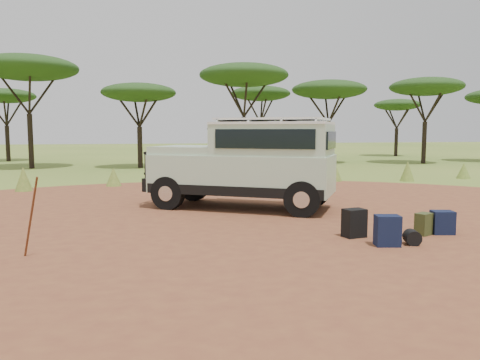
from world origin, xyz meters
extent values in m
plane|color=olive|center=(0.00, 0.00, 0.00)|extent=(140.00, 140.00, 0.00)
cylinder|color=brown|center=(0.00, 0.00, 0.00)|extent=(23.00, 23.00, 0.01)
cone|color=olive|center=(-6.00, 8.30, 0.42)|extent=(0.60, 0.60, 0.85)
cone|color=olive|center=(-3.00, 9.20, 0.35)|extent=(0.60, 0.60, 0.70)
cone|color=olive|center=(0.00, 8.80, 0.45)|extent=(0.60, 0.60, 0.90)
cone|color=olive|center=(3.00, 8.40, 0.40)|extent=(0.60, 0.60, 0.80)
cone|color=olive|center=(6.00, 9.10, 0.38)|extent=(0.60, 0.60, 0.75)
cone|color=olive|center=(9.00, 8.50, 0.42)|extent=(0.60, 0.60, 0.85)
cone|color=olive|center=(12.00, 8.90, 0.35)|extent=(0.60, 0.60, 0.70)
cylinder|color=black|center=(-8.00, 19.00, 1.53)|extent=(0.28, 0.28, 3.06)
ellipsoid|color=#163613|center=(-8.00, 19.00, 5.58)|extent=(5.50, 5.50, 1.38)
cylinder|color=black|center=(-2.00, 18.20, 1.17)|extent=(0.28, 0.28, 2.34)
ellipsoid|color=#163613|center=(-2.00, 18.20, 4.26)|extent=(4.20, 4.20, 1.05)
cylinder|color=black|center=(4.00, 17.80, 1.46)|extent=(0.28, 0.28, 2.93)
ellipsoid|color=#163613|center=(4.00, 17.80, 5.33)|extent=(5.20, 5.20, 1.30)
cylinder|color=black|center=(10.00, 19.50, 1.30)|extent=(0.28, 0.28, 2.61)
ellipsoid|color=#163613|center=(10.00, 19.50, 4.76)|extent=(4.80, 4.80, 1.20)
cylinder|color=black|center=(16.00, 18.00, 1.35)|extent=(0.28, 0.28, 2.70)
ellipsoid|color=#163613|center=(16.00, 18.00, 4.92)|extent=(4.60, 4.60, 1.15)
cylinder|color=black|center=(-11.00, 26.00, 1.24)|extent=(0.28, 0.28, 2.48)
ellipsoid|color=#163613|center=(-11.00, 26.00, 4.51)|extent=(4.00, 4.00, 1.00)
cylinder|color=black|center=(7.00, 25.50, 1.35)|extent=(0.28, 0.28, 2.70)
ellipsoid|color=#163613|center=(7.00, 25.50, 4.92)|extent=(4.50, 4.50, 1.12)
cylinder|color=black|center=(19.00, 26.50, 1.17)|extent=(0.28, 0.28, 2.34)
ellipsoid|color=#163613|center=(19.00, 26.50, 4.26)|extent=(3.80, 3.80, 0.95)
cube|color=#AFC9AC|center=(0.74, 3.20, 0.96)|extent=(5.16, 4.13, 1.02)
cube|color=black|center=(0.74, 3.20, 0.58)|extent=(5.09, 4.12, 0.26)
cube|color=#AFC9AC|center=(1.48, 2.77, 1.87)|extent=(3.54, 3.14, 0.80)
cube|color=silver|center=(1.48, 2.77, 2.30)|extent=(3.56, 3.18, 0.06)
cube|color=silver|center=(1.48, 2.77, 2.41)|extent=(3.29, 2.95, 0.05)
cube|color=#AFC9AC|center=(-0.57, 3.96, 1.57)|extent=(2.47, 2.50, 0.21)
cube|color=black|center=(0.21, 3.51, 1.91)|extent=(0.97, 1.49, 0.56)
cube|color=black|center=(1.00, 1.93, 1.91)|extent=(2.22, 1.31, 0.48)
cube|color=black|center=(1.97, 3.60, 1.91)|extent=(2.22, 1.31, 0.48)
cube|color=black|center=(2.79, 2.01, 1.87)|extent=(0.84, 1.40, 0.44)
cube|color=black|center=(-1.40, 4.44, 0.64)|extent=(1.10, 1.75, 0.36)
cylinder|color=black|center=(-1.51, 4.51, 1.50)|extent=(0.76, 1.24, 0.07)
cylinder|color=black|center=(-1.51, 4.51, 0.93)|extent=(0.76, 1.24, 0.07)
cylinder|color=silver|center=(-1.68, 4.26, 1.28)|extent=(0.18, 0.24, 0.24)
cylinder|color=silver|center=(-1.38, 4.78, 1.28)|extent=(0.18, 0.24, 0.24)
cube|color=silver|center=(-1.47, 4.48, 0.77)|extent=(0.26, 0.41, 0.13)
cylinder|color=black|center=(0.76, 4.27, 1.79)|extent=(0.12, 0.12, 0.88)
cylinder|color=black|center=(-1.27, 3.37, 0.45)|extent=(0.93, 0.71, 0.90)
cylinder|color=black|center=(-0.40, 4.86, 0.45)|extent=(0.93, 0.71, 0.90)
cylinder|color=black|center=(1.88, 1.54, 0.45)|extent=(0.93, 0.71, 0.90)
cylinder|color=black|center=(2.74, 3.03, 0.45)|extent=(0.93, 0.71, 0.90)
cylinder|color=brown|center=(-3.75, -1.07, 0.69)|extent=(0.36, 0.38, 1.38)
cube|color=black|center=(2.15, -0.74, 0.28)|extent=(0.47, 0.38, 0.57)
cube|color=#111535|center=(2.43, -1.53, 0.29)|extent=(0.49, 0.40, 0.57)
cube|color=#3B4721|center=(3.61, -0.86, 0.23)|extent=(0.40, 0.36, 0.45)
cube|color=#111535|center=(4.04, -0.84, 0.24)|extent=(0.49, 0.41, 0.48)
cube|color=black|center=(4.06, -0.74, 0.17)|extent=(0.56, 0.48, 0.34)
cylinder|color=black|center=(2.92, -1.54, 0.14)|extent=(0.35, 0.35, 0.28)
cylinder|color=beige|center=(4.06, -0.74, 0.35)|extent=(0.37, 0.37, 0.02)
cylinder|color=beige|center=(4.06, -0.74, 0.40)|extent=(0.18, 0.18, 0.09)
camera|label=1|loc=(-1.95, -9.18, 2.10)|focal=35.00mm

